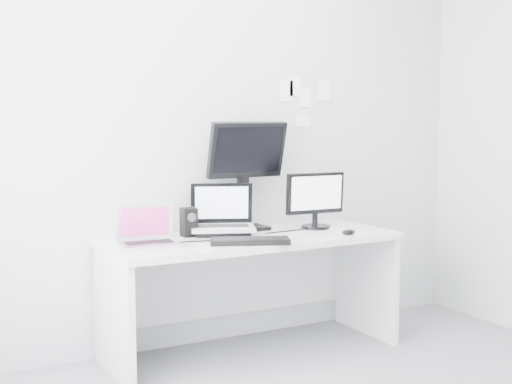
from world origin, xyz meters
The scene contains 14 objects.
back_wall centered at (0.00, 1.60, 1.35)m, with size 3.60×3.60×0.00m, color silver.
desk centered at (0.00, 1.25, 0.36)m, with size 1.80×0.70×0.73m, color white.
macbook centered at (-0.66, 1.22, 0.85)m, with size 0.32×0.24×0.24m, color #BBBBC0.
speaker centered at (-0.34, 1.43, 0.82)m, with size 0.09×0.09×0.17m, color black.
dell_laptop centered at (-0.14, 1.37, 0.89)m, with size 0.38×0.30×0.32m, color silver.
rear_monitor centered at (0.08, 1.47, 1.08)m, with size 0.52×0.19×0.71m, color black.
samsung_monitor centered at (0.51, 1.32, 0.92)m, with size 0.41×0.19×0.37m, color black.
keyboard centered at (-0.13, 1.03, 0.75)m, with size 0.45×0.16×0.03m, color black.
mouse centered at (0.55, 1.01, 0.75)m, with size 0.10×0.06×0.03m, color black.
wall_note_0 centered at (0.45, 1.59, 1.62)m, with size 0.10×0.00×0.14m, color white.
wall_note_1 centered at (0.60, 1.59, 1.58)m, with size 0.09×0.00×0.13m, color white.
wall_note_2 centered at (0.75, 1.59, 1.63)m, with size 0.10×0.00×0.14m, color white.
wall_note_3 centered at (0.58, 1.59, 1.42)m, with size 0.11×0.00×0.08m, color white.
wall_note_4 centered at (0.52, 1.59, 1.65)m, with size 0.08×0.00×0.14m, color white.
Camera 1 is at (-2.03, -2.54, 1.46)m, focal length 50.35 mm.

